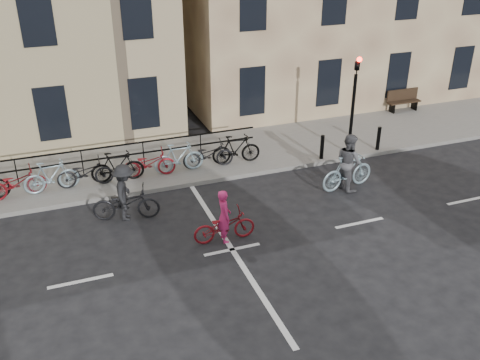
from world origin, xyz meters
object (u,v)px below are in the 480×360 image
object	(u,v)px
traffic_light	(354,94)
cyclist_pink	(224,223)
bench	(403,99)
cyclist_grey	(348,167)
cyclist_dark	(125,198)

from	to	relation	value
traffic_light	cyclist_pink	bearing A→B (deg)	-148.57
bench	cyclist_grey	bearing A→B (deg)	-137.85
cyclist_dark	cyclist_grey	bearing A→B (deg)	-80.56
bench	cyclist_grey	xyz separation A→B (m)	(-6.20, -5.61, 0.10)
bench	cyclist_pink	world-z (taller)	cyclist_pink
traffic_light	cyclist_dark	xyz separation A→B (m)	(-8.58, -1.67, -1.76)
traffic_light	bench	world-z (taller)	traffic_light
cyclist_grey	cyclist_dark	size ratio (longest dim) A/B	0.98
traffic_light	cyclist_pink	size ratio (longest dim) A/B	2.20
cyclist_grey	cyclist_dark	world-z (taller)	cyclist_grey
traffic_light	cyclist_pink	distance (m)	7.56
traffic_light	bench	distance (m)	6.14
cyclist_pink	cyclist_dark	bearing A→B (deg)	49.72
traffic_light	cyclist_dark	distance (m)	8.92
cyclist_pink	traffic_light	bearing A→B (deg)	-56.43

